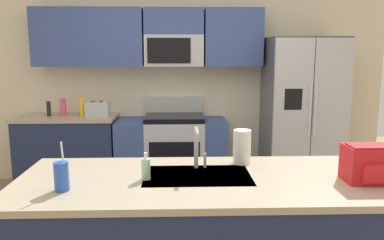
% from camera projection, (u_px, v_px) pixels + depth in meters
% --- Properties ---
extents(kitchen_wall_unit, '(5.20, 0.43, 2.60)m').
position_uv_depth(kitchen_wall_unit, '(174.00, 68.00, 5.00)').
color(kitchen_wall_unit, beige).
rests_on(kitchen_wall_unit, ground).
extents(back_counter, '(1.20, 0.63, 0.90)m').
position_uv_depth(back_counter, '(69.00, 151.00, 4.86)').
color(back_counter, '#1E2A4D').
rests_on(back_counter, ground).
extents(range_oven, '(1.36, 0.61, 1.10)m').
position_uv_depth(range_oven, '(172.00, 151.00, 4.90)').
color(range_oven, '#B7BABF').
rests_on(range_oven, ground).
extents(refrigerator, '(0.90, 0.76, 1.85)m').
position_uv_depth(refrigerator, '(302.00, 113.00, 4.80)').
color(refrigerator, '#4C4F54').
rests_on(refrigerator, ground).
extents(toaster, '(0.28, 0.16, 0.18)m').
position_uv_depth(toaster, '(98.00, 109.00, 4.73)').
color(toaster, '#B7BABF').
rests_on(toaster, back_counter).
extents(pepper_mill, '(0.05, 0.05, 0.18)m').
position_uv_depth(pepper_mill, '(49.00, 109.00, 4.76)').
color(pepper_mill, black).
rests_on(pepper_mill, back_counter).
extents(bottle_pink, '(0.07, 0.07, 0.21)m').
position_uv_depth(bottle_pink, '(63.00, 107.00, 4.76)').
color(bottle_pink, '#EA4C93').
rests_on(bottle_pink, back_counter).
extents(bottle_yellow, '(0.06, 0.06, 0.24)m').
position_uv_depth(bottle_yellow, '(82.00, 107.00, 4.72)').
color(bottle_yellow, yellow).
rests_on(bottle_yellow, back_counter).
extents(sink_faucet, '(0.08, 0.21, 0.28)m').
position_uv_depth(sink_faucet, '(197.00, 144.00, 2.59)').
color(sink_faucet, '#B7BABF').
rests_on(sink_faucet, island_counter).
extents(drink_cup_blue, '(0.08, 0.08, 0.29)m').
position_uv_depth(drink_cup_blue, '(62.00, 176.00, 2.20)').
color(drink_cup_blue, blue).
rests_on(drink_cup_blue, island_counter).
extents(soap_dispenser, '(0.06, 0.06, 0.17)m').
position_uv_depth(soap_dispenser, '(146.00, 169.00, 2.39)').
color(soap_dispenser, '#A5D8B2').
rests_on(soap_dispenser, island_counter).
extents(paper_towel_roll, '(0.12, 0.12, 0.24)m').
position_uv_depth(paper_towel_roll, '(242.00, 147.00, 2.73)').
color(paper_towel_roll, white).
rests_on(paper_towel_roll, island_counter).
extents(backpack, '(0.32, 0.22, 0.23)m').
position_uv_depth(backpack, '(372.00, 163.00, 2.35)').
color(backpack, red).
rests_on(backpack, island_counter).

